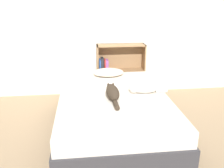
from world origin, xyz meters
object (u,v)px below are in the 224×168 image
(cat_light, at_px, (143,89))
(cat_dark, at_px, (113,92))
(pillow, at_px, (108,72))
(bookshelf, at_px, (119,69))
(bed, at_px, (113,113))

(cat_light, xyz_separation_m, cat_dark, (-0.42, -0.12, 0.01))
(pillow, distance_m, cat_light, 0.89)
(cat_light, distance_m, cat_dark, 0.44)
(cat_dark, bearing_deg, cat_light, -75.32)
(cat_light, distance_m, bookshelf, 1.27)
(bed, height_order, cat_light, cat_light)
(cat_dark, xyz_separation_m, bookshelf, (0.27, 1.38, -0.10))
(cat_light, bearing_deg, pillow, -60.47)
(pillow, xyz_separation_m, bookshelf, (0.23, 0.45, -0.08))
(bed, xyz_separation_m, cat_light, (0.40, 0.04, 0.31))
(cat_light, height_order, bookshelf, bookshelf)
(bed, xyz_separation_m, bookshelf, (0.25, 1.30, 0.23))
(bed, xyz_separation_m, pillow, (0.02, 0.85, 0.31))
(cat_light, relative_size, bookshelf, 0.55)
(bed, distance_m, pillow, 0.90)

